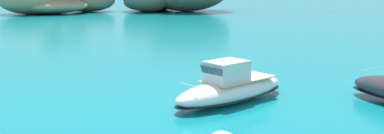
% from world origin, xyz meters
% --- Properties ---
extents(motorboat_white, '(7.16, 4.63, 2.04)m').
position_xyz_m(motorboat_white, '(4.24, 11.75, 0.68)').
color(motorboat_white, white).
rests_on(motorboat_white, ground).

